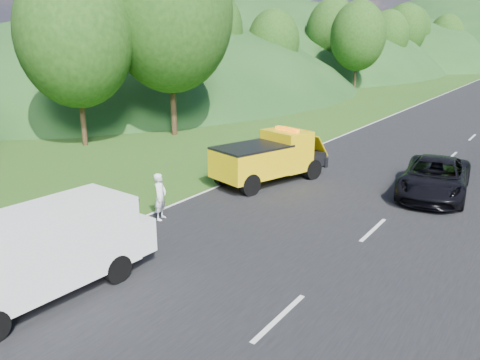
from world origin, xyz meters
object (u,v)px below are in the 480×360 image
Objects in this scene: white_van at (39,251)px; passing_suv at (432,195)px; suitcase at (129,209)px; woman at (161,219)px; tow_truck at (270,157)px; child at (149,250)px.

passing_suv is (5.78, 13.16, -1.18)m from white_van.
suitcase is 0.12× the size of passing_suv.
white_van is 3.74× the size of woman.
woman reaches higher than suitcase.
passing_suv is at bearing 35.18° from tow_truck.
woman is 2.61× the size of suitcase.
tow_truck is 3.45× the size of woman.
woman is 0.31× the size of passing_suv.
suitcase is at bearing -140.67° from passing_suv.
child is at bearing -31.68° from suitcase.
passing_suv is at bearing 46.45° from suitcase.
suitcase is at bearing 95.55° from woman.
woman is 10.57m from passing_suv.
woman is 1.67× the size of child.
tow_truck reaches higher than child.
child is at bearing -163.06° from woman.
white_van is at bearing -52.49° from child.
child is (0.64, -7.81, -1.10)m from tow_truck.
tow_truck is 6.60m from suitcase.
woman is at bearing 24.08° from suitcase.
woman is (-0.77, -5.83, -1.10)m from tow_truck.
white_van is 14.42m from passing_suv.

